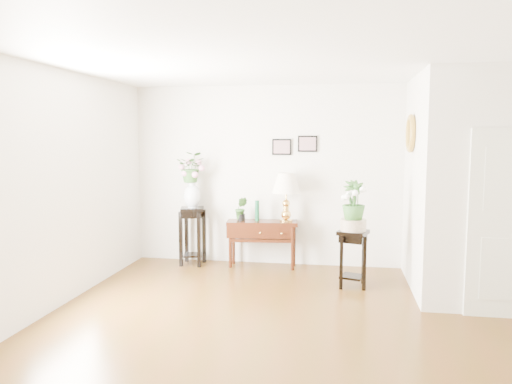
% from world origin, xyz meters
% --- Properties ---
extents(floor, '(6.00, 5.50, 0.02)m').
position_xyz_m(floor, '(0.00, 0.00, 0.00)').
color(floor, '#492F0E').
rests_on(floor, ground).
extents(ceiling, '(6.00, 5.50, 0.02)m').
position_xyz_m(ceiling, '(0.00, 0.00, 2.80)').
color(ceiling, white).
rests_on(ceiling, ground).
extents(wall_back, '(6.00, 0.02, 2.80)m').
position_xyz_m(wall_back, '(0.00, 2.75, 1.40)').
color(wall_back, silver).
rests_on(wall_back, ground).
extents(wall_front, '(6.00, 0.02, 2.80)m').
position_xyz_m(wall_front, '(0.00, -2.75, 1.40)').
color(wall_front, silver).
rests_on(wall_front, ground).
extents(wall_left, '(0.02, 5.50, 2.80)m').
position_xyz_m(wall_left, '(-3.00, 0.00, 1.40)').
color(wall_left, silver).
rests_on(wall_left, ground).
extents(partition, '(1.80, 1.95, 2.80)m').
position_xyz_m(partition, '(2.10, 1.77, 1.40)').
color(partition, silver).
rests_on(partition, floor).
extents(door, '(0.90, 0.05, 2.10)m').
position_xyz_m(door, '(2.10, 0.78, 1.05)').
color(door, beige).
rests_on(door, floor).
extents(art_print_left, '(0.30, 0.02, 0.25)m').
position_xyz_m(art_print_left, '(-0.65, 2.73, 1.85)').
color(art_print_left, black).
rests_on(art_print_left, wall_back).
extents(art_print_right, '(0.30, 0.02, 0.25)m').
position_xyz_m(art_print_right, '(-0.25, 2.73, 1.90)').
color(art_print_right, black).
rests_on(art_print_right, wall_back).
extents(wall_ornament, '(0.07, 0.51, 0.51)m').
position_xyz_m(wall_ornament, '(1.16, 1.90, 2.05)').
color(wall_ornament, '#B88C27').
rests_on(wall_ornament, partition).
extents(console_table, '(1.11, 0.47, 0.72)m').
position_xyz_m(console_table, '(-0.92, 2.48, 0.36)').
color(console_table, '#40150A').
rests_on(console_table, floor).
extents(table_lamp, '(0.50, 0.50, 0.75)m').
position_xyz_m(table_lamp, '(-0.55, 2.48, 1.07)').
color(table_lamp, gold).
rests_on(table_lamp, console_table).
extents(green_vase, '(0.08, 0.08, 0.32)m').
position_xyz_m(green_vase, '(-1.00, 2.48, 0.89)').
color(green_vase, '#0E4729').
rests_on(green_vase, console_table).
extents(potted_plant, '(0.19, 0.16, 0.35)m').
position_xyz_m(potted_plant, '(-1.25, 2.48, 0.89)').
color(potted_plant, '#2D5C22').
rests_on(potted_plant, console_table).
extents(plant_stand_a, '(0.43, 0.43, 0.91)m').
position_xyz_m(plant_stand_a, '(-2.02, 2.46, 0.45)').
color(plant_stand_a, black).
rests_on(plant_stand_a, floor).
extents(porcelain_vase, '(0.33, 0.33, 0.44)m').
position_xyz_m(porcelain_vase, '(-2.02, 2.46, 1.13)').
color(porcelain_vase, silver).
rests_on(porcelain_vase, plant_stand_a).
extents(lily_arrangement, '(0.45, 0.40, 0.48)m').
position_xyz_m(lily_arrangement, '(-2.02, 2.46, 1.55)').
color(lily_arrangement, '#2D5C22').
rests_on(lily_arrangement, porcelain_vase).
extents(plant_stand_b, '(0.45, 0.45, 0.76)m').
position_xyz_m(plant_stand_b, '(0.44, 1.68, 0.38)').
color(plant_stand_b, black).
rests_on(plant_stand_b, floor).
extents(ceramic_bowl, '(0.36, 0.36, 0.15)m').
position_xyz_m(ceramic_bowl, '(0.44, 1.68, 0.84)').
color(ceramic_bowl, '#BEB797').
rests_on(ceramic_bowl, plant_stand_b).
extents(narcissus, '(0.39, 0.39, 0.55)m').
position_xyz_m(narcissus, '(0.44, 1.68, 1.16)').
color(narcissus, '#2D5C22').
rests_on(narcissus, ceramic_bowl).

